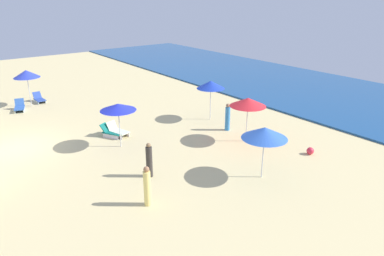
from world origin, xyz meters
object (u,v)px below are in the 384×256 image
Objects in this scene: lounge_chair_0_1 at (20,107)px; umbrella_2 at (211,85)px; umbrella_3 at (248,102)px; beachgoer_1 at (228,117)px; umbrella_0 at (26,74)px; lounge_chair_0_0 at (39,99)px; beachgoer_2 at (149,161)px; umbrella_1 at (118,107)px; beach_ball_0 at (310,151)px; lounge_chair_1_1 at (117,131)px; beachgoer_0 at (147,187)px; umbrella_4 at (265,133)px; lounge_chair_1_0 at (111,132)px.

umbrella_2 is (9.59, 9.62, 2.08)m from lounge_chair_0_1.
umbrella_3 is 2.46m from beachgoer_1.
lounge_chair_0_0 is (-0.68, 0.76, -2.16)m from umbrella_0.
beachgoer_2 is at bearing -90.62° from lounge_chair_0_0.
umbrella_0 is 1.06× the size of umbrella_3.
lounge_chair_0_1 is at bearing -164.23° from umbrella_1.
beach_ball_0 is (16.96, 10.23, -0.08)m from lounge_chair_0_1.
lounge_chair_0_0 is at bearing 54.92° from lounge_chair_0_1.
beachgoer_1 is at bearing -44.96° from lounge_chair_1_1.
umbrella_0 reaches higher than lounge_chair_0_1.
umbrella_0 is at bearing -170.04° from umbrella_1.
beachgoer_0 reaches higher than lounge_chair_0_0.
umbrella_4 reaches higher than lounge_chair_1_1.
umbrella_1 is 0.96× the size of umbrella_3.
umbrella_0 reaches higher than umbrella_1.
umbrella_3 is at bearing 94.53° from beachgoer_2.
umbrella_0 is 13.43m from umbrella_2.
umbrella_4 is at bearing -62.10° from beachgoer_1.
lounge_chair_1_1 is at bearing 14.99° from umbrella_0.
lounge_chair_0_0 is 0.77× the size of beachgoer_1.
lounge_chair_0_0 is 0.94× the size of lounge_chair_0_1.
beach_ball_0 is (18.31, 8.52, -0.06)m from lounge_chair_0_0.
umbrella_4 reaches higher than beach_ball_0.
umbrella_2 is at bearing -37.71° from lounge_chair_1_0.
umbrella_3 is at bearing -10.79° from umbrella_2.
lounge_chair_1_0 is 7.73m from beachgoer_0.
beachgoer_0 is at bearing -95.12° from lounge_chair_0_0.
lounge_chair_1_1 is at bearing 171.04° from beachgoer_2.
lounge_chair_1_0 is 3.74× the size of beach_ball_0.
beachgoer_1 is at bearing -63.36° from lounge_chair_0_0.
lounge_chair_0_1 is at bearing 81.75° from lounge_chair_1_0.
umbrella_3 is at bearing 144.33° from umbrella_4.
lounge_chair_1_1 is at bearing -153.70° from beachgoer_1.
lounge_chair_0_0 is at bearing -144.18° from umbrella_2.
umbrella_3 is 4.15m from beach_ball_0.
lounge_chair_0_1 is 0.84× the size of beachgoer_2.
umbrella_2 is 8.18m from umbrella_4.
lounge_chair_0_1 is 0.94× the size of lounge_chair_1_1.
beach_ball_0 is at bearing 71.16° from beachgoer_2.
umbrella_2 is 10.74m from beachgoer_0.
beachgoer_0 is (17.29, -0.63, 0.56)m from lounge_chair_0_0.
lounge_chair_1_1 is 7.79m from beachgoer_0.
lounge_chair_1_1 is at bearing -133.53° from umbrella_3.
lounge_chair_1_0 is at bearing -139.75° from beach_ball_0.
umbrella_1 is (10.09, 2.85, 1.99)m from lounge_chair_0_1.
umbrella_0 reaches higher than beach_ball_0.
beachgoer_2 is at bearing -125.27° from lounge_chair_1_0.
lounge_chair_0_1 is at bearing -148.89° from beach_ball_0.
beachgoer_0 is (15.94, 1.09, 0.54)m from lounge_chair_0_1.
beachgoer_2 is (-3.15, -4.02, -1.39)m from umbrella_4.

